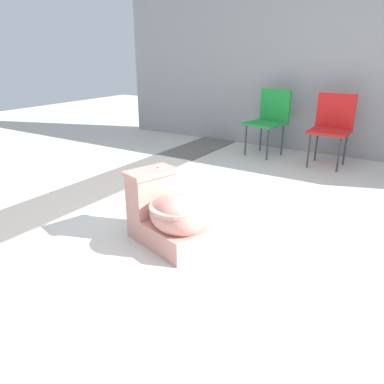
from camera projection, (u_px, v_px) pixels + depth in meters
ground_plane at (187, 239)px, 2.76m from camera, size 14.00×14.00×0.00m
gravel_strip at (102, 186)px, 3.84m from camera, size 0.56×8.00×0.01m
building_wall at (363, 51)px, 4.52m from camera, size 7.00×0.20×2.60m
toilet at (169, 215)px, 2.63m from camera, size 0.71×0.54×0.52m
folding_chair_left at (270, 116)px, 4.86m from camera, size 0.52×0.52×0.83m
folding_chair_middle at (332, 122)px, 4.41m from camera, size 0.44×0.44×0.83m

